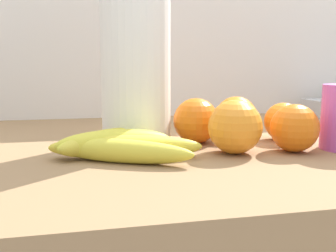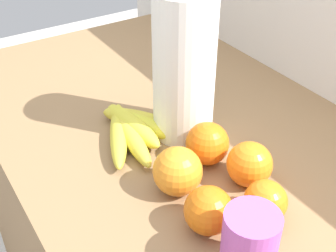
{
  "view_description": "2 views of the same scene",
  "coord_description": "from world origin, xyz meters",
  "px_view_note": "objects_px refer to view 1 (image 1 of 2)",
  "views": [
    {
      "loc": [
        -0.32,
        -0.62,
        1.02
      ],
      "look_at": [
        -0.21,
        -0.07,
        0.92
      ],
      "focal_mm": 40.05,
      "sensor_mm": 36.0,
      "label": 1
    },
    {
      "loc": [
        0.34,
        -0.41,
        1.39
      ],
      "look_at": [
        -0.22,
        -0.05,
        0.93
      ],
      "focal_mm": 48.03,
      "sensor_mm": 36.0,
      "label": 2
    }
  ],
  "objects_px": {
    "banana_bunch": "(116,145)",
    "orange_back_left": "(235,127)",
    "orange_far_right": "(236,118)",
    "orange_center": "(283,122)",
    "orange_front": "(294,128)",
    "orange_back_right": "(196,121)",
    "paper_towel_roll": "(136,60)"
  },
  "relations": [
    {
      "from": "orange_far_right",
      "to": "orange_back_right",
      "type": "height_order",
      "value": "same"
    },
    {
      "from": "orange_back_left",
      "to": "orange_front",
      "type": "bearing_deg",
      "value": -4.77
    },
    {
      "from": "orange_center",
      "to": "paper_towel_roll",
      "type": "height_order",
      "value": "paper_towel_roll"
    },
    {
      "from": "orange_back_left",
      "to": "orange_back_right",
      "type": "height_order",
      "value": "orange_back_left"
    },
    {
      "from": "orange_back_left",
      "to": "orange_back_right",
      "type": "xyz_separation_m",
      "value": [
        -0.04,
        0.09,
        -0.0
      ]
    },
    {
      "from": "orange_back_left",
      "to": "paper_towel_roll",
      "type": "height_order",
      "value": "paper_towel_roll"
    },
    {
      "from": "orange_back_right",
      "to": "orange_center",
      "type": "height_order",
      "value": "orange_back_right"
    },
    {
      "from": "orange_back_right",
      "to": "paper_towel_roll",
      "type": "bearing_deg",
      "value": 170.75
    },
    {
      "from": "banana_bunch",
      "to": "paper_towel_roll",
      "type": "distance_m",
      "value": 0.16
    },
    {
      "from": "orange_center",
      "to": "paper_towel_roll",
      "type": "bearing_deg",
      "value": 174.5
    },
    {
      "from": "orange_far_right",
      "to": "orange_front",
      "type": "bearing_deg",
      "value": -68.56
    },
    {
      "from": "banana_bunch",
      "to": "paper_towel_roll",
      "type": "relative_size",
      "value": 0.71
    },
    {
      "from": "paper_towel_roll",
      "to": "orange_back_right",
      "type": "bearing_deg",
      "value": -9.25
    },
    {
      "from": "orange_center",
      "to": "orange_back_left",
      "type": "bearing_deg",
      "value": -147.52
    },
    {
      "from": "orange_front",
      "to": "orange_center",
      "type": "relative_size",
      "value": 1.1
    },
    {
      "from": "banana_bunch",
      "to": "orange_back_left",
      "type": "xyz_separation_m",
      "value": [
        0.18,
        -0.01,
        0.02
      ]
    },
    {
      "from": "banana_bunch",
      "to": "orange_front",
      "type": "distance_m",
      "value": 0.27
    },
    {
      "from": "orange_center",
      "to": "orange_back_right",
      "type": "bearing_deg",
      "value": 176.88
    },
    {
      "from": "orange_back_right",
      "to": "paper_towel_roll",
      "type": "height_order",
      "value": "paper_towel_roll"
    },
    {
      "from": "banana_bunch",
      "to": "orange_far_right",
      "type": "relative_size",
      "value": 2.88
    },
    {
      "from": "banana_bunch",
      "to": "orange_center",
      "type": "height_order",
      "value": "orange_center"
    },
    {
      "from": "orange_far_right",
      "to": "banana_bunch",
      "type": "bearing_deg",
      "value": -155.97
    },
    {
      "from": "orange_far_right",
      "to": "orange_center",
      "type": "bearing_deg",
      "value": -24.05
    },
    {
      "from": "paper_towel_roll",
      "to": "orange_center",
      "type": "bearing_deg",
      "value": -5.5
    },
    {
      "from": "orange_front",
      "to": "orange_back_right",
      "type": "xyz_separation_m",
      "value": [
        -0.13,
        0.09,
        0.0
      ]
    },
    {
      "from": "orange_far_right",
      "to": "orange_back_right",
      "type": "xyz_separation_m",
      "value": [
        -0.08,
        -0.02,
        0.0
      ]
    },
    {
      "from": "orange_front",
      "to": "paper_towel_roll",
      "type": "height_order",
      "value": "paper_towel_roll"
    },
    {
      "from": "orange_back_right",
      "to": "banana_bunch",
      "type": "bearing_deg",
      "value": -152.14
    },
    {
      "from": "banana_bunch",
      "to": "orange_back_left",
      "type": "distance_m",
      "value": 0.18
    },
    {
      "from": "banana_bunch",
      "to": "paper_towel_roll",
      "type": "bearing_deg",
      "value": 65.39
    },
    {
      "from": "banana_bunch",
      "to": "orange_center",
      "type": "bearing_deg",
      "value": 12.44
    },
    {
      "from": "orange_far_right",
      "to": "orange_back_left",
      "type": "distance_m",
      "value": 0.12
    }
  ]
}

